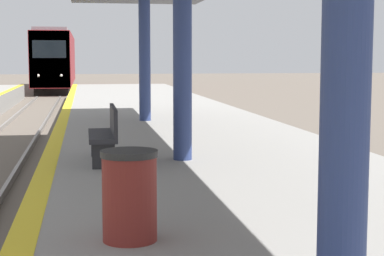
{
  "coord_description": "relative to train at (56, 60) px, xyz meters",
  "views": [
    {
      "loc": [
        2.27,
        -1.6,
        2.62
      ],
      "look_at": [
        5.97,
        20.52,
        0.13
      ],
      "focal_mm": 60.0,
      "sensor_mm": 36.0,
      "label": 1
    }
  ],
  "objects": [
    {
      "name": "trash_bin",
      "position": [
        2.67,
        -47.58,
        -1.03
      ],
      "size": [
        0.54,
        0.54,
        0.86
      ],
      "color": "maroon",
      "rests_on": "platform_right"
    },
    {
      "name": "train",
      "position": [
        0.0,
        0.0,
        0.0
      ],
      "size": [
        2.71,
        20.43,
        4.63
      ],
      "color": "black",
      "rests_on": "ground"
    },
    {
      "name": "bench",
      "position": [
        2.6,
        -42.96,
        -0.98
      ],
      "size": [
        0.44,
        1.59,
        0.92
      ],
      "color": "#28282D",
      "rests_on": "platform_right"
    }
  ]
}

